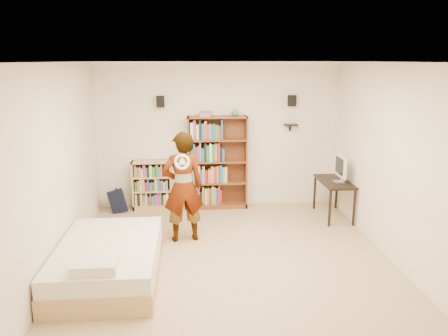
# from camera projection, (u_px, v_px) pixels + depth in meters

# --- Properties ---
(ground) EXTENTS (4.50, 5.00, 0.01)m
(ground) POSITION_uv_depth(u_px,v_px,m) (231.00, 262.00, 6.06)
(ground) COLOR tan
(ground) RESTS_ON ground
(room_shell) EXTENTS (4.52, 5.02, 2.71)m
(room_shell) POSITION_uv_depth(u_px,v_px,m) (231.00, 137.00, 5.64)
(room_shell) COLOR white
(room_shell) RESTS_ON ground
(crown_molding) EXTENTS (4.50, 5.00, 0.06)m
(crown_molding) POSITION_uv_depth(u_px,v_px,m) (231.00, 65.00, 5.42)
(crown_molding) COLOR white
(crown_molding) RESTS_ON room_shell
(speaker_left) EXTENTS (0.14, 0.12, 0.20)m
(speaker_left) POSITION_uv_depth(u_px,v_px,m) (160.00, 102.00, 7.83)
(speaker_left) COLOR black
(speaker_left) RESTS_ON room_shell
(speaker_right) EXTENTS (0.14, 0.12, 0.20)m
(speaker_right) POSITION_uv_depth(u_px,v_px,m) (292.00, 101.00, 8.01)
(speaker_right) COLOR black
(speaker_right) RESTS_ON room_shell
(wall_shelf) EXTENTS (0.25, 0.16, 0.02)m
(wall_shelf) POSITION_uv_depth(u_px,v_px,m) (291.00, 125.00, 8.13)
(wall_shelf) COLOR black
(wall_shelf) RESTS_ON room_shell
(tall_bookshelf) EXTENTS (1.09, 0.32, 1.73)m
(tall_bookshelf) POSITION_uv_depth(u_px,v_px,m) (218.00, 163.00, 8.12)
(tall_bookshelf) COLOR brown
(tall_bookshelf) RESTS_ON ground
(low_bookshelf) EXTENTS (0.73, 0.27, 0.91)m
(low_bookshelf) POSITION_uv_depth(u_px,v_px,m) (152.00, 185.00, 8.15)
(low_bookshelf) COLOR tan
(low_bookshelf) RESTS_ON ground
(computer_desk) EXTENTS (0.49, 0.98, 0.67)m
(computer_desk) POSITION_uv_depth(u_px,v_px,m) (333.00, 199.00, 7.73)
(computer_desk) COLOR black
(computer_desk) RESTS_ON ground
(imac) EXTENTS (0.10, 0.47, 0.47)m
(imac) POSITION_uv_depth(u_px,v_px,m) (340.00, 169.00, 7.51)
(imac) COLOR silver
(imac) RESTS_ON computer_desk
(daybed) EXTENTS (1.26, 1.95, 0.57)m
(daybed) POSITION_uv_depth(u_px,v_px,m) (109.00, 256.00, 5.57)
(daybed) COLOR white
(daybed) RESTS_ON ground
(person) EXTENTS (0.68, 0.51, 1.70)m
(person) POSITION_uv_depth(u_px,v_px,m) (183.00, 187.00, 6.61)
(person) COLOR black
(person) RESTS_ON ground
(wii_wheel) EXTENTS (0.23, 0.09, 0.23)m
(wii_wheel) POSITION_uv_depth(u_px,v_px,m) (182.00, 162.00, 6.19)
(wii_wheel) COLOR silver
(wii_wheel) RESTS_ON person
(navy_bag) EXTENTS (0.36, 0.28, 0.43)m
(navy_bag) POSITION_uv_depth(u_px,v_px,m) (117.00, 201.00, 7.99)
(navy_bag) COLOR black
(navy_bag) RESTS_ON ground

